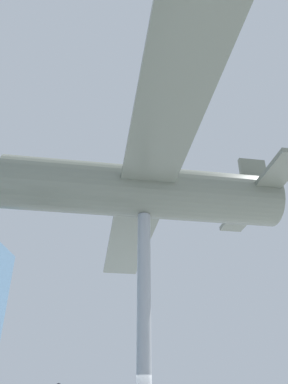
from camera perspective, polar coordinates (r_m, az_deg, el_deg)
The scene contains 2 objects.
support_pylon_central at distance 12.21m, azimuth 0.00°, elevation -19.89°, with size 0.45×0.45×7.66m.
suspended_airplane at distance 13.84m, azimuth -1.29°, elevation 0.14°, with size 19.17×12.22×2.86m.
Camera 1 is at (-12.01, -0.74, 1.70)m, focal length 35.00 mm.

